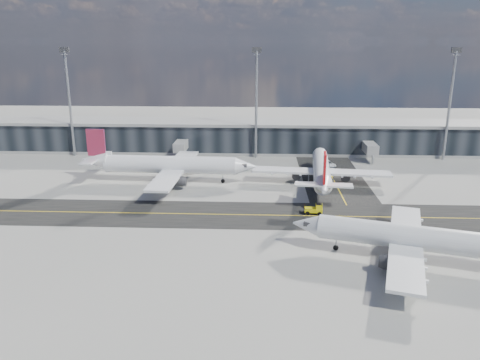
{
  "coord_description": "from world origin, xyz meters",
  "views": [
    {
      "loc": [
        1.32,
        -75.6,
        30.21
      ],
      "look_at": [
        -2.53,
        9.37,
        5.0
      ],
      "focal_mm": 35.0,
      "sensor_mm": 36.0,
      "label": 1
    }
  ],
  "objects": [
    {
      "name": "ground",
      "position": [
        0.0,
        0.0,
        0.0
      ],
      "size": [
        300.0,
        300.0,
        0.0
      ],
      "primitive_type": "plane",
      "color": "gray",
      "rests_on": "ground"
    },
    {
      "name": "taxiway_lanes",
      "position": [
        3.91,
        10.74,
        0.01
      ],
      "size": [
        180.0,
        63.0,
        0.03
      ],
      "color": "black",
      "rests_on": "ground"
    },
    {
      "name": "terminal_concourse",
      "position": [
        0.04,
        54.93,
        4.09
      ],
      "size": [
        152.0,
        19.8,
        8.8
      ],
      "color": "black",
      "rests_on": "ground"
    },
    {
      "name": "floodlight_masts",
      "position": [
        0.0,
        48.0,
        15.61
      ],
      "size": [
        102.5,
        0.7,
        28.9
      ],
      "color": "gray",
      "rests_on": "ground"
    },
    {
      "name": "airliner_af",
      "position": [
        -19.35,
        24.38,
        3.85
      ],
      "size": [
        39.36,
        33.52,
        11.67
      ],
      "rotation": [
        0.0,
        0.0,
        -1.61
      ],
      "color": "white",
      "rests_on": "ground"
    },
    {
      "name": "airliner_redtail",
      "position": [
        14.56,
        23.15,
        3.49
      ],
      "size": [
        30.5,
        35.73,
        10.58
      ],
      "rotation": [
        0.0,
        0.0,
        -0.09
      ],
      "color": "white",
      "rests_on": "ground"
    },
    {
      "name": "airliner_near",
      "position": [
        23.62,
        -13.5,
        3.5
      ],
      "size": [
        35.17,
        30.29,
        10.59
      ],
      "rotation": [
        0.0,
        0.0,
        1.29
      ],
      "color": "silver",
      "rests_on": "ground"
    },
    {
      "name": "baggage_tug",
      "position": [
        11.38,
        4.91,
        1.0
      ],
      "size": [
        3.32,
        1.89,
        2.0
      ],
      "rotation": [
        0.0,
        0.0,
        -1.65
      ],
      "color": "yellow",
      "rests_on": "ground"
    },
    {
      "name": "service_van",
      "position": [
        18.22,
        39.09,
        0.75
      ],
      "size": [
        4.31,
        5.95,
        1.51
      ],
      "primitive_type": "imported",
      "rotation": [
        0.0,
        0.0,
        0.37
      ],
      "color": "white",
      "rests_on": "ground"
    }
  ]
}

